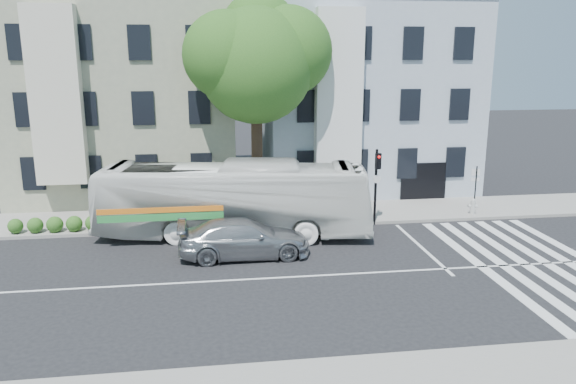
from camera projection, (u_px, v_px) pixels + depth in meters
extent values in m
plane|color=black|center=(278.00, 278.00, 20.70)|extent=(120.00, 120.00, 0.00)
cube|color=gray|center=(259.00, 216.00, 28.38)|extent=(80.00, 4.00, 0.15)
cube|color=gray|center=(128.00, 99.00, 32.88)|extent=(12.00, 10.00, 11.00)
cube|color=#9EAABC|center=(360.00, 97.00, 34.77)|extent=(12.00, 10.00, 11.00)
cylinder|color=#2D2116|center=(257.00, 165.00, 28.26)|extent=(0.56, 0.56, 5.20)
sphere|color=#214F19|center=(256.00, 66.00, 27.10)|extent=(5.60, 5.60, 5.60)
sphere|color=#214F19|center=(288.00, 51.00, 27.53)|extent=(4.40, 4.40, 4.40)
sphere|color=#214F19|center=(227.00, 55.00, 26.50)|extent=(4.20, 4.20, 4.20)
sphere|color=#214F19|center=(259.00, 30.00, 27.89)|extent=(3.80, 3.80, 3.80)
sphere|color=#214F19|center=(243.00, 86.00, 27.83)|extent=(3.40, 3.40, 3.40)
imported|color=white|center=(234.00, 200.00, 25.11)|extent=(4.64, 12.54, 3.41)
imported|color=#A8AAAF|center=(244.00, 238.00, 22.75)|extent=(2.26, 5.36, 1.55)
cylinder|color=black|center=(376.00, 187.00, 26.81)|extent=(0.12, 0.12, 3.70)
cube|color=black|center=(378.00, 161.00, 26.26)|extent=(0.27, 0.22, 0.75)
sphere|color=red|center=(379.00, 157.00, 26.08)|extent=(0.14, 0.14, 0.14)
cylinder|color=white|center=(377.00, 179.00, 26.57)|extent=(0.39, 0.08, 0.39)
cylinder|color=#B2B2AE|center=(473.00, 208.00, 28.43)|extent=(0.26, 0.26, 0.65)
sphere|color=#B2B2AE|center=(473.00, 201.00, 28.34)|extent=(0.24, 0.24, 0.24)
cylinder|color=#B2B2AE|center=(473.00, 206.00, 28.41)|extent=(0.46, 0.24, 0.15)
cylinder|color=black|center=(475.00, 189.00, 28.63)|extent=(0.07, 0.07, 2.39)
cube|color=white|center=(476.00, 172.00, 28.52)|extent=(0.43, 0.07, 0.34)
cube|color=white|center=(475.00, 180.00, 28.61)|extent=(0.43, 0.07, 0.17)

